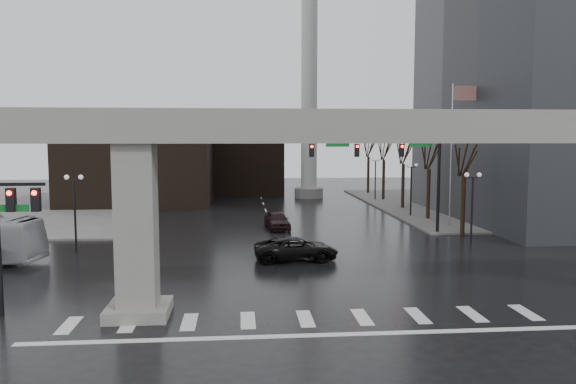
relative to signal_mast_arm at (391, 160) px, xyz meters
name	(u,v)px	position (x,y,z in m)	size (l,w,h in m)	color
ground	(303,311)	(-8.99, -18.80, -5.83)	(160.00, 160.00, 0.00)	black
sidewalk_ne	(498,205)	(17.01, 17.20, -5.75)	(28.00, 36.00, 0.15)	slate
sidewalk_nw	(13,210)	(-34.99, 17.20, -5.75)	(28.00, 36.00, 0.15)	slate
elevated_guideway	(333,153)	(-7.73, -18.80, 1.05)	(48.00, 2.60, 8.70)	gray
building_far_left	(140,160)	(-22.99, 23.20, -0.83)	(16.00, 14.00, 10.00)	black
building_far_mid	(244,164)	(-10.99, 33.20, -1.83)	(10.00, 10.00, 8.00)	black
smokestack	(309,90)	(-2.99, 27.20, 7.52)	(3.60, 3.60, 30.00)	beige
signal_mast_arm	(391,160)	(0.00, 0.00, 0.00)	(12.12, 0.43, 8.00)	black
signal_left_pole	(11,221)	(-21.24, -18.30, -1.76)	(2.30, 0.30, 6.00)	black
flagpole_assembly	(455,138)	(6.30, 3.20, 1.70)	(2.06, 0.12, 12.00)	silver
lamp_right_0	(472,196)	(4.51, -4.80, -2.36)	(1.22, 0.32, 5.11)	black
lamp_right_1	(411,181)	(4.51, 9.20, -2.36)	(1.22, 0.32, 5.11)	black
lamp_right_2	(375,172)	(4.51, 23.20, -2.36)	(1.22, 0.32, 5.11)	black
lamp_left_0	(75,200)	(-22.49, -4.80, -2.36)	(1.22, 0.32, 5.11)	black
lamp_left_1	(120,183)	(-22.49, 9.20, -2.36)	(1.22, 0.32, 5.11)	black
lamp_left_2	(145,173)	(-22.49, 23.20, -2.36)	(1.22, 0.32, 5.11)	black
tree_right_0	(463,199)	(5.54, -0.78, -3.04)	(1.09, 1.58, 7.50)	black
tree_right_1	(429,189)	(5.54, 7.22, -2.98)	(1.09, 1.61, 7.67)	black
tree_right_2	(403,181)	(5.54, 15.22, -2.91)	(1.10, 1.63, 7.85)	black
tree_right_3	(384,176)	(5.54, 23.22, -2.85)	(1.11, 1.66, 8.02)	black
tree_right_4	(368,171)	(5.54, 31.22, -2.79)	(1.12, 1.69, 8.19)	black
pickup_truck	(296,249)	(-8.25, -8.67, -5.11)	(2.37, 5.15, 1.43)	black
far_car	(277,220)	(-8.62, 3.26, -5.09)	(1.75, 4.34, 1.48)	black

